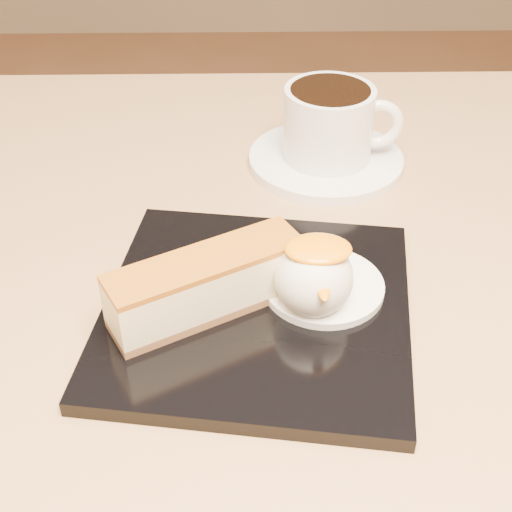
{
  "coord_description": "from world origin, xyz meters",
  "views": [
    {
      "loc": [
        0.05,
        -0.43,
        1.08
      ],
      "look_at": [
        0.06,
        -0.02,
        0.76
      ],
      "focal_mm": 50.0,
      "sensor_mm": 36.0,
      "label": 1
    }
  ],
  "objects_px": {
    "dessert_plate": "(257,309)",
    "saucer": "(326,160)",
    "table": "(194,413)",
    "coffee_cup": "(331,122)",
    "ice_cream_scoop": "(314,278)",
    "cheesecake": "(207,284)"
  },
  "relations": [
    {
      "from": "table",
      "to": "coffee_cup",
      "type": "xyz_separation_m",
      "value": [
        0.13,
        0.18,
        0.2
      ]
    },
    {
      "from": "cheesecake",
      "to": "dessert_plate",
      "type": "bearing_deg",
      "value": -20.46
    },
    {
      "from": "cheesecake",
      "to": "table",
      "type": "bearing_deg",
      "value": 87.66
    },
    {
      "from": "saucer",
      "to": "table",
      "type": "bearing_deg",
      "value": -125.65
    },
    {
      "from": "ice_cream_scoop",
      "to": "coffee_cup",
      "type": "height_order",
      "value": "coffee_cup"
    },
    {
      "from": "dessert_plate",
      "to": "coffee_cup",
      "type": "relative_size",
      "value": 1.94
    },
    {
      "from": "dessert_plate",
      "to": "ice_cream_scoop",
      "type": "xyz_separation_m",
      "value": [
        0.04,
        -0.0,
        0.03
      ]
    },
    {
      "from": "dessert_plate",
      "to": "cheesecake",
      "type": "height_order",
      "value": "cheesecake"
    },
    {
      "from": "saucer",
      "to": "ice_cream_scoop",
      "type": "bearing_deg",
      "value": -98.15
    },
    {
      "from": "table",
      "to": "ice_cream_scoop",
      "type": "distance_m",
      "value": 0.22
    },
    {
      "from": "cheesecake",
      "to": "coffee_cup",
      "type": "xyz_separation_m",
      "value": [
        0.11,
        0.22,
        0.01
      ]
    },
    {
      "from": "ice_cream_scoop",
      "to": "saucer",
      "type": "xyz_separation_m",
      "value": [
        0.03,
        0.22,
        -0.03
      ]
    },
    {
      "from": "ice_cream_scoop",
      "to": "coffee_cup",
      "type": "relative_size",
      "value": 0.49
    },
    {
      "from": "table",
      "to": "coffee_cup",
      "type": "relative_size",
      "value": 7.04
    },
    {
      "from": "ice_cream_scoop",
      "to": "coffee_cup",
      "type": "distance_m",
      "value": 0.23
    },
    {
      "from": "dessert_plate",
      "to": "saucer",
      "type": "xyz_separation_m",
      "value": [
        0.07,
        0.22,
        -0.0
      ]
    },
    {
      "from": "cheesecake",
      "to": "saucer",
      "type": "xyz_separation_m",
      "value": [
        0.11,
        0.22,
        -0.03
      ]
    },
    {
      "from": "ice_cream_scoop",
      "to": "coffee_cup",
      "type": "bearing_deg",
      "value": 81.3
    },
    {
      "from": "table",
      "to": "dessert_plate",
      "type": "xyz_separation_m",
      "value": [
        0.06,
        -0.04,
        0.16
      ]
    },
    {
      "from": "ice_cream_scoop",
      "to": "saucer",
      "type": "bearing_deg",
      "value": 81.85
    },
    {
      "from": "saucer",
      "to": "coffee_cup",
      "type": "bearing_deg",
      "value": -1.98
    },
    {
      "from": "dessert_plate",
      "to": "coffee_cup",
      "type": "bearing_deg",
      "value": 71.2
    }
  ]
}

